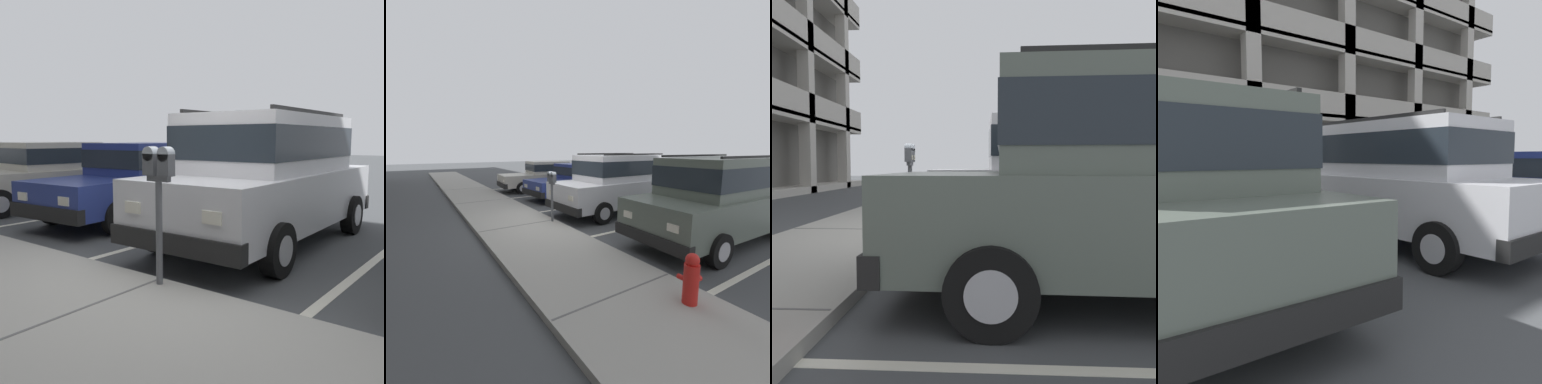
{
  "view_description": "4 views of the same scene",
  "coord_description": "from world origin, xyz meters",
  "views": [
    {
      "loc": [
        -3.02,
        3.55,
        1.63
      ],
      "look_at": [
        0.34,
        -0.77,
        0.94
      ],
      "focal_mm": 40.0,
      "sensor_mm": 36.0,
      "label": 1
    },
    {
      "loc": [
        -6.52,
        3.63,
        2.16
      ],
      "look_at": [
        -0.24,
        -0.44,
        0.92
      ],
      "focal_mm": 24.0,
      "sensor_mm": 36.0,
      "label": 2
    },
    {
      "loc": [
        -7.06,
        -0.96,
        1.2
      ],
      "look_at": [
        0.13,
        -0.53,
        0.75
      ],
      "focal_mm": 40.0,
      "sensor_mm": 36.0,
      "label": 3
    },
    {
      "loc": [
        -4.39,
        -6.68,
        1.44
      ],
      "look_at": [
        0.27,
        -0.88,
        0.74
      ],
      "focal_mm": 35.0,
      "sensor_mm": 36.0,
      "label": 4
    }
  ],
  "objects": [
    {
      "name": "parking_meter_near",
      "position": [
        -0.1,
        0.35,
        1.19
      ],
      "size": [
        0.35,
        0.12,
        1.43
      ],
      "color": "#595B60",
      "rests_on": "sidewalk"
    },
    {
      "name": "silver_suv",
      "position": [
        0.13,
        -2.4,
        1.09
      ],
      "size": [
        2.1,
        4.82,
        2.03
      ],
      "rotation": [
        0.0,
        0.0,
        0.02
      ],
      "color": "silver",
      "rests_on": "ground_plane"
    },
    {
      "name": "dark_hatchback",
      "position": [
        3.26,
        -2.69,
        0.82
      ],
      "size": [
        2.04,
        4.58,
        1.54
      ],
      "rotation": [
        0.0,
        0.0,
        0.06
      ],
      "color": "navy",
      "rests_on": "ground_plane"
    },
    {
      "name": "parking_stall_lines",
      "position": [
        1.54,
        -1.4,
        0.0
      ],
      "size": [
        12.4,
        4.8,
        0.01
      ],
      "color": "silver",
      "rests_on": "ground_plane"
    },
    {
      "name": "blue_coupe",
      "position": [
        6.09,
        -2.37,
        0.82
      ],
      "size": [
        2.06,
        4.59,
        1.54
      ],
      "rotation": [
        0.0,
        0.0,
        -0.07
      ],
      "color": "beige",
      "rests_on": "ground_plane"
    },
    {
      "name": "fire_hydrant",
      "position": [
        -4.68,
        0.65,
        0.46
      ],
      "size": [
        0.3,
        0.3,
        0.7
      ],
      "color": "red",
      "rests_on": "sidewalk"
    },
    {
      "name": "ground_plane",
      "position": [
        0.0,
        0.0,
        -0.05
      ],
      "size": [
        80.0,
        80.0,
        0.1
      ],
      "color": "#444749"
    },
    {
      "name": "red_sedan",
      "position": [
        -3.32,
        -2.48,
        1.09
      ],
      "size": [
        2.11,
        4.83,
        2.03
      ],
      "rotation": [
        0.0,
        0.0,
        -0.03
      ],
      "color": "#5B665B",
      "rests_on": "ground_plane"
    },
    {
      "name": "sidewalk",
      "position": [
        0.0,
        1.3,
        0.06
      ],
      "size": [
        40.0,
        2.2,
        0.12
      ],
      "color": "#9E9B93",
      "rests_on": "ground_plane"
    }
  ]
}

